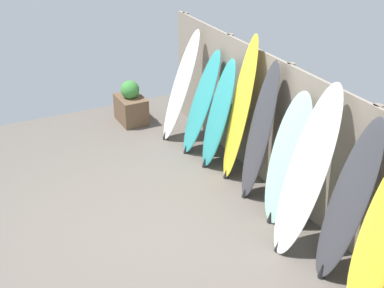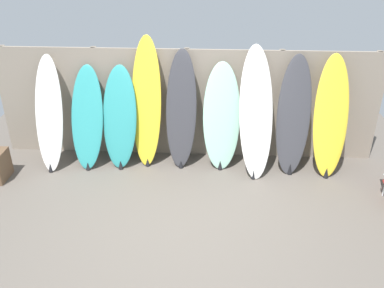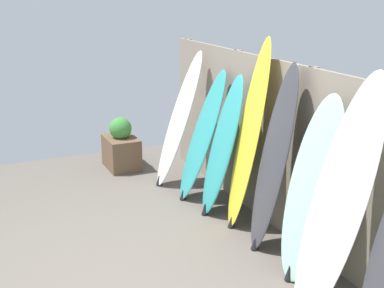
{
  "view_description": "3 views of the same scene",
  "coord_description": "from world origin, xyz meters",
  "px_view_note": "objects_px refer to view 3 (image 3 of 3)",
  "views": [
    {
      "loc": [
        4.96,
        -1.81,
        3.87
      ],
      "look_at": [
        0.12,
        0.64,
        1.09
      ],
      "focal_mm": 50.0,
      "sensor_mm": 36.0,
      "label": 1
    },
    {
      "loc": [
        0.42,
        -4.33,
        3.58
      ],
      "look_at": [
        0.15,
        0.64,
        0.91
      ],
      "focal_mm": 40.0,
      "sensor_mm": 36.0,
      "label": 2
    },
    {
      "loc": [
        4.03,
        -1.02,
        2.53
      ],
      "look_at": [
        -0.35,
        0.96,
        1.09
      ],
      "focal_mm": 50.0,
      "sensor_mm": 36.0,
      "label": 3
    }
  ],
  "objects_px": {
    "surfboard_teal_1": "(202,136)",
    "surfboard_charcoal_4": "(273,160)",
    "surfboard_white_0": "(179,120)",
    "surfboard_teal_2": "(222,146)",
    "surfboard_seafoam_5": "(311,192)",
    "surfboard_white_6": "(339,201)",
    "planter_box": "(121,148)",
    "surfboard_yellow_3": "(248,137)"
  },
  "relations": [
    {
      "from": "surfboard_teal_1",
      "to": "surfboard_charcoal_4",
      "type": "distance_m",
      "value": 1.48
    },
    {
      "from": "surfboard_white_0",
      "to": "surfboard_yellow_3",
      "type": "height_order",
      "value": "surfboard_yellow_3"
    },
    {
      "from": "surfboard_teal_2",
      "to": "surfboard_charcoal_4",
      "type": "distance_m",
      "value": 0.96
    },
    {
      "from": "surfboard_charcoal_4",
      "to": "surfboard_white_6",
      "type": "distance_m",
      "value": 1.14
    },
    {
      "from": "planter_box",
      "to": "surfboard_white_0",
      "type": "bearing_deg",
      "value": 30.3
    },
    {
      "from": "surfboard_teal_2",
      "to": "surfboard_yellow_3",
      "type": "bearing_deg",
      "value": 12.25
    },
    {
      "from": "surfboard_white_0",
      "to": "surfboard_seafoam_5",
      "type": "distance_m",
      "value": 2.67
    },
    {
      "from": "surfboard_teal_2",
      "to": "surfboard_seafoam_5",
      "type": "xyz_separation_m",
      "value": [
        1.58,
        0.04,
        0.03
      ]
    },
    {
      "from": "surfboard_teal_1",
      "to": "surfboard_seafoam_5",
      "type": "bearing_deg",
      "value": 1.22
    },
    {
      "from": "surfboard_seafoam_5",
      "to": "planter_box",
      "type": "distance_m",
      "value": 3.65
    },
    {
      "from": "surfboard_charcoal_4",
      "to": "planter_box",
      "type": "height_order",
      "value": "surfboard_charcoal_4"
    },
    {
      "from": "surfboard_teal_2",
      "to": "surfboard_white_6",
      "type": "distance_m",
      "value": 2.1
    },
    {
      "from": "surfboard_teal_1",
      "to": "surfboard_white_6",
      "type": "distance_m",
      "value": 2.61
    },
    {
      "from": "surfboard_teal_1",
      "to": "surfboard_yellow_3",
      "type": "relative_size",
      "value": 0.77
    },
    {
      "from": "surfboard_teal_1",
      "to": "surfboard_charcoal_4",
      "type": "bearing_deg",
      "value": 2.37
    },
    {
      "from": "surfboard_seafoam_5",
      "to": "surfboard_teal_2",
      "type": "bearing_deg",
      "value": -178.52
    },
    {
      "from": "surfboard_teal_1",
      "to": "planter_box",
      "type": "xyz_separation_m",
      "value": [
        -1.46,
        -0.58,
        -0.48
      ]
    },
    {
      "from": "surfboard_white_6",
      "to": "surfboard_seafoam_5",
      "type": "bearing_deg",
      "value": 165.88
    },
    {
      "from": "surfboard_charcoal_4",
      "to": "surfboard_white_6",
      "type": "xyz_separation_m",
      "value": [
        1.13,
        -0.14,
        0.04
      ]
    },
    {
      "from": "surfboard_white_0",
      "to": "surfboard_charcoal_4",
      "type": "xyz_separation_m",
      "value": [
        2.04,
        0.12,
        0.06
      ]
    },
    {
      "from": "surfboard_white_0",
      "to": "surfboard_seafoam_5",
      "type": "xyz_separation_m",
      "value": [
        2.67,
        0.1,
        -0.04
      ]
    },
    {
      "from": "surfboard_white_0",
      "to": "surfboard_yellow_3",
      "type": "bearing_deg",
      "value": 5.83
    },
    {
      "from": "surfboard_teal_2",
      "to": "surfboard_charcoal_4",
      "type": "relative_size",
      "value": 0.86
    },
    {
      "from": "surfboard_teal_1",
      "to": "surfboard_yellow_3",
      "type": "distance_m",
      "value": 0.96
    },
    {
      "from": "surfboard_white_6",
      "to": "planter_box",
      "type": "xyz_separation_m",
      "value": [
        -4.06,
        -0.5,
        -0.65
      ]
    },
    {
      "from": "surfboard_teal_1",
      "to": "surfboard_teal_2",
      "type": "xyz_separation_m",
      "value": [
        0.51,
        0.0,
        0.01
      ]
    },
    {
      "from": "surfboard_seafoam_5",
      "to": "planter_box",
      "type": "bearing_deg",
      "value": -170.04
    },
    {
      "from": "surfboard_yellow_3",
      "to": "surfboard_white_6",
      "type": "height_order",
      "value": "surfboard_yellow_3"
    },
    {
      "from": "surfboard_white_0",
      "to": "surfboard_yellow_3",
      "type": "relative_size",
      "value": 0.85
    },
    {
      "from": "surfboard_teal_2",
      "to": "planter_box",
      "type": "xyz_separation_m",
      "value": [
        -1.98,
        -0.58,
        -0.49
      ]
    },
    {
      "from": "surfboard_white_0",
      "to": "surfboard_teal_2",
      "type": "bearing_deg",
      "value": 3.32
    },
    {
      "from": "surfboard_yellow_3",
      "to": "surfboard_white_6",
      "type": "distance_m",
      "value": 1.68
    },
    {
      "from": "planter_box",
      "to": "surfboard_teal_1",
      "type": "bearing_deg",
      "value": 21.63
    },
    {
      "from": "surfboard_charcoal_4",
      "to": "surfboard_seafoam_5",
      "type": "height_order",
      "value": "surfboard_charcoal_4"
    },
    {
      "from": "surfboard_teal_2",
      "to": "surfboard_white_6",
      "type": "relative_size",
      "value": 0.83
    },
    {
      "from": "surfboard_yellow_3",
      "to": "surfboard_seafoam_5",
      "type": "relative_size",
      "value": 1.22
    },
    {
      "from": "surfboard_seafoam_5",
      "to": "planter_box",
      "type": "height_order",
      "value": "surfboard_seafoam_5"
    },
    {
      "from": "surfboard_white_0",
      "to": "surfboard_teal_2",
      "type": "height_order",
      "value": "surfboard_white_0"
    },
    {
      "from": "surfboard_white_0",
      "to": "surfboard_white_6",
      "type": "height_order",
      "value": "surfboard_white_6"
    },
    {
      "from": "planter_box",
      "to": "surfboard_yellow_3",
      "type": "bearing_deg",
      "value": 15.73
    },
    {
      "from": "surfboard_white_6",
      "to": "surfboard_charcoal_4",
      "type": "bearing_deg",
      "value": 172.75
    },
    {
      "from": "surfboard_yellow_3",
      "to": "surfboard_white_0",
      "type": "bearing_deg",
      "value": -174.17
    }
  ]
}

